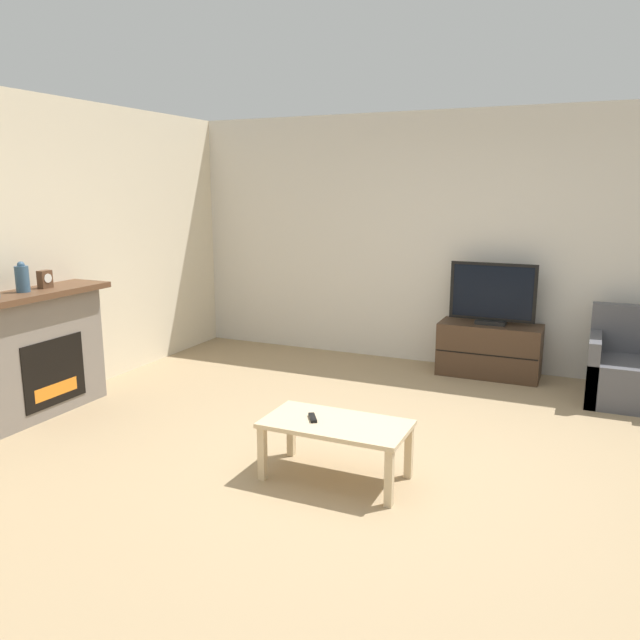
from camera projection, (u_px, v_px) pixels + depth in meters
ground_plane at (391, 468)px, 4.34m from camera, size 24.00×24.00×0.00m
wall_back at (475, 242)px, 6.55m from camera, size 12.00×0.06×2.70m
wall_left at (30, 254)px, 5.37m from camera, size 0.06×12.00×2.70m
fireplace at (38, 352)px, 5.28m from camera, size 0.46×1.29×1.08m
mantel_vase_centre_left at (22, 278)px, 5.05m from camera, size 0.11×0.11×0.25m
mantel_clock at (45, 279)px, 5.26m from camera, size 0.08×0.11×0.15m
tv_stand at (489, 350)px, 6.42m from camera, size 1.02×0.44×0.55m
tv at (492, 296)px, 6.30m from camera, size 0.85×0.18×0.63m
armchair at (629, 372)px, 5.64m from camera, size 0.70×0.76×0.85m
coffee_table at (336, 430)px, 4.11m from camera, size 0.96×0.51×0.40m
remote at (313, 418)px, 4.15m from camera, size 0.11×0.15×0.02m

